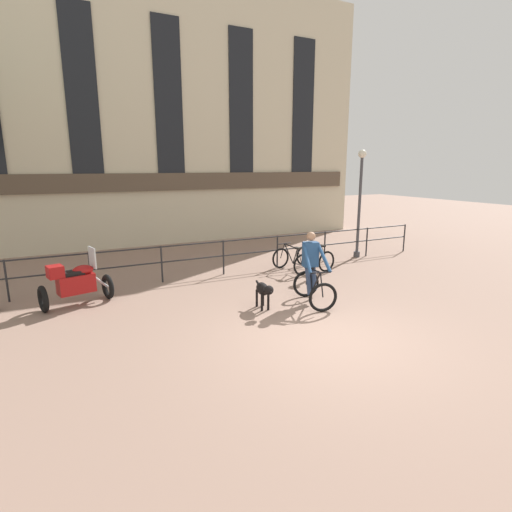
# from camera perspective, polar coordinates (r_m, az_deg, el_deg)

# --- Properties ---
(ground_plane) EXTENTS (60.00, 60.00, 0.00)m
(ground_plane) POSITION_cam_1_polar(r_m,az_deg,el_deg) (7.93, 10.03, -11.50)
(ground_plane) COLOR #8E7060
(canal_railing) EXTENTS (15.05, 0.05, 1.05)m
(canal_railing) POSITION_cam_1_polar(r_m,az_deg,el_deg) (12.06, -4.69, 0.64)
(canal_railing) COLOR #232326
(canal_railing) RESTS_ON ground_plane
(building_facade) EXTENTS (18.00, 0.72, 10.61)m
(building_facade) POSITION_cam_1_polar(r_m,az_deg,el_deg) (17.43, -12.60, 19.22)
(building_facade) COLOR beige
(building_facade) RESTS_ON ground_plane
(cyclist_with_bike) EXTENTS (0.94, 1.30, 1.70)m
(cyclist_with_bike) POSITION_cam_1_polar(r_m,az_deg,el_deg) (9.63, 8.07, -2.22)
(cyclist_with_bike) COLOR black
(cyclist_with_bike) RESTS_ON ground_plane
(dog) EXTENTS (0.29, 0.91, 0.65)m
(dog) POSITION_cam_1_polar(r_m,az_deg,el_deg) (9.13, 1.14, -4.91)
(dog) COLOR black
(dog) RESTS_ON ground_plane
(parked_motorcycle) EXTENTS (1.68, 0.98, 1.35)m
(parked_motorcycle) POSITION_cam_1_polar(r_m,az_deg,el_deg) (10.28, -24.40, -3.46)
(parked_motorcycle) COLOR black
(parked_motorcycle) RESTS_ON ground_plane
(parked_bicycle_near_lamp) EXTENTS (0.80, 1.19, 0.86)m
(parked_bicycle_near_lamp) POSITION_cam_1_polar(r_m,az_deg,el_deg) (12.45, 5.04, -0.64)
(parked_bicycle_near_lamp) COLOR black
(parked_bicycle_near_lamp) RESTS_ON ground_plane
(parked_bicycle_mid_left) EXTENTS (0.80, 1.19, 0.86)m
(parked_bicycle_mid_left) POSITION_cam_1_polar(r_m,az_deg,el_deg) (12.94, 8.44, -0.22)
(parked_bicycle_mid_left) COLOR black
(parked_bicycle_mid_left) RESTS_ON ground_plane
(street_lamp) EXTENTS (0.28, 0.28, 3.78)m
(street_lamp) POSITION_cam_1_polar(r_m,az_deg,el_deg) (14.65, 14.62, 8.06)
(street_lamp) COLOR #424247
(street_lamp) RESTS_ON ground_plane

